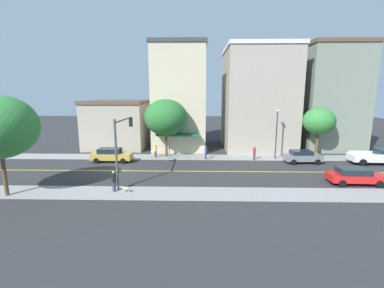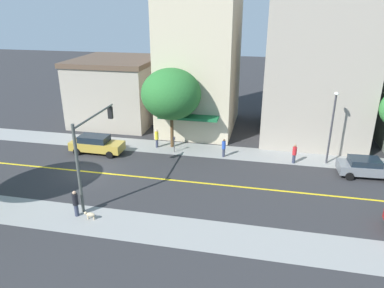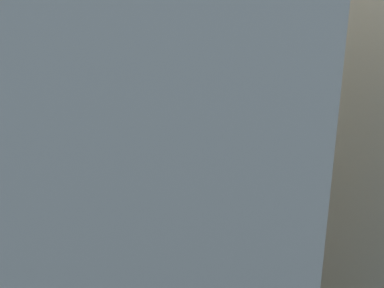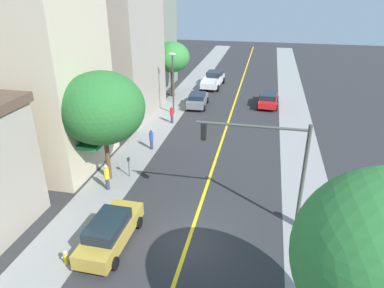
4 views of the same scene
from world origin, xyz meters
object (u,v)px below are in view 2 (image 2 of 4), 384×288
(traffic_light_mast, at_px, (90,142))
(pedestrian_black_shirt, at_px, (76,203))
(pedestrian_yellow_shirt, at_px, (157,138))
(small_dog, at_px, (90,214))
(street_lamp, at_px, (333,120))
(pedestrian_red_shirt, at_px, (294,153))
(gold_sedan_left_curb, at_px, (96,144))
(parking_meter, at_px, (174,142))
(fire_hydrant, at_px, (88,142))
(street_tree_right_corner, at_px, (171,94))
(pedestrian_blue_shirt, at_px, (224,147))
(grey_sedan_left_curb, at_px, (366,167))

(traffic_light_mast, distance_m, pedestrian_black_shirt, 4.01)
(pedestrian_yellow_shirt, height_order, small_dog, pedestrian_yellow_shirt)
(street_lamp, relative_size, pedestrian_yellow_shirt, 3.45)
(pedestrian_red_shirt, relative_size, small_dog, 2.35)
(gold_sedan_left_curb, height_order, pedestrian_red_shirt, pedestrian_red_shirt)
(parking_meter, bearing_deg, fire_hydrant, -89.11)
(fire_hydrant, bearing_deg, street_lamp, 91.28)
(street_tree_right_corner, bearing_deg, parking_meter, 23.02)
(street_lamp, xyz_separation_m, pedestrian_yellow_shirt, (-0.40, -15.14, -2.87))
(street_tree_right_corner, xyz_separation_m, fire_hydrant, (1.37, -7.97, -4.70))
(parking_meter, xyz_separation_m, pedestrian_yellow_shirt, (-0.76, -1.88, -0.01))
(street_tree_right_corner, xyz_separation_m, pedestrian_red_shirt, (1.45, 11.06, -4.20))
(pedestrian_black_shirt, bearing_deg, pedestrian_blue_shirt, -17.34)
(pedestrian_black_shirt, bearing_deg, pedestrian_yellow_shirt, 10.44)
(traffic_light_mast, height_order, small_dog, traffic_light_mast)
(street_lamp, height_order, pedestrian_black_shirt, street_lamp)
(street_tree_right_corner, bearing_deg, traffic_light_mast, -14.74)
(pedestrian_yellow_shirt, distance_m, pedestrian_black_shirt, 12.39)
(pedestrian_yellow_shirt, xyz_separation_m, pedestrian_black_shirt, (12.29, -1.53, -0.01))
(parking_meter, bearing_deg, grey_sedan_left_curb, 84.12)
(fire_hydrant, distance_m, grey_sedan_left_curb, 24.41)
(small_dog, bearing_deg, street_tree_right_corner, -100.28)
(street_tree_right_corner, relative_size, pedestrian_red_shirt, 4.40)
(pedestrian_blue_shirt, relative_size, small_dog, 2.34)
(pedestrian_blue_shirt, bearing_deg, street_lamp, 102.01)
(parking_meter, bearing_deg, gold_sedan_left_curb, -76.18)
(grey_sedan_left_curb, xyz_separation_m, pedestrian_black_shirt, (9.90, -19.27, 0.15))
(parking_meter, xyz_separation_m, pedestrian_blue_shirt, (0.14, 4.54, -0.06))
(small_dog, bearing_deg, fire_hydrant, -64.41)
(parking_meter, bearing_deg, street_lamp, 91.53)
(fire_hydrant, distance_m, traffic_light_mast, 11.08)
(street_tree_right_corner, xyz_separation_m, pedestrian_yellow_shirt, (0.48, -1.35, -4.14))
(street_tree_right_corner, relative_size, pedestrian_black_shirt, 4.14)
(parking_meter, bearing_deg, street_tree_right_corner, -156.98)
(fire_hydrant, relative_size, street_lamp, 0.13)
(street_lamp, relative_size, gold_sedan_left_curb, 1.28)
(pedestrian_red_shirt, bearing_deg, street_lamp, -133.66)
(traffic_light_mast, bearing_deg, pedestrian_blue_shirt, -40.87)
(pedestrian_black_shirt, relative_size, small_dog, 2.49)
(grey_sedan_left_curb, relative_size, pedestrian_red_shirt, 2.56)
(fire_hydrant, height_order, pedestrian_red_shirt, pedestrian_red_shirt)
(fire_hydrant, height_order, gold_sedan_left_curb, gold_sedan_left_curb)
(street_tree_right_corner, bearing_deg, pedestrian_yellow_shirt, -70.58)
(street_lamp, distance_m, grey_sedan_left_curb, 4.46)
(grey_sedan_left_curb, xyz_separation_m, pedestrian_red_shirt, (-1.42, -5.33, 0.10))
(street_tree_right_corner, distance_m, pedestrian_red_shirt, 11.92)
(gold_sedan_left_curb, relative_size, pedestrian_yellow_shirt, 2.70)
(grey_sedan_left_curb, relative_size, pedestrian_black_shirt, 2.41)
(pedestrian_blue_shirt, distance_m, pedestrian_red_shirt, 6.00)
(street_tree_right_corner, xyz_separation_m, traffic_light_mast, (10.38, -2.73, -0.93))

